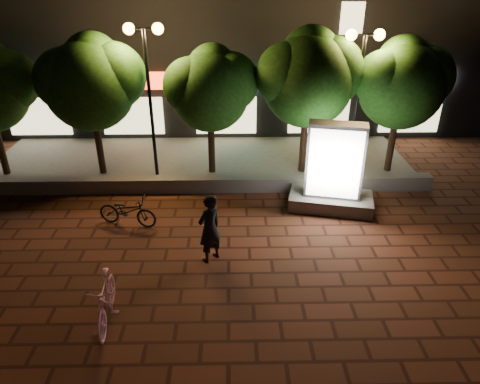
{
  "coord_description": "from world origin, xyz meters",
  "views": [
    {
      "loc": [
        1.21,
        -9.29,
        6.79
      ],
      "look_at": [
        1.44,
        1.5,
        1.22
      ],
      "focal_mm": 32.7,
      "sensor_mm": 36.0,
      "label": 1
    }
  ],
  "objects_px": {
    "ad_kiosk": "(333,175)",
    "scooter_parked": "(127,211)",
    "street_lamp_right": "(361,66)",
    "scooter_pink": "(106,300)",
    "tree_mid": "(211,86)",
    "tree_right": "(309,75)",
    "street_lamp_left": "(147,63)",
    "rider": "(210,228)",
    "tree_far_right": "(403,80)",
    "tree_left": "(91,80)"
  },
  "relations": [
    {
      "from": "ad_kiosk",
      "to": "scooter_parked",
      "type": "height_order",
      "value": "ad_kiosk"
    },
    {
      "from": "street_lamp_right",
      "to": "scooter_parked",
      "type": "relative_size",
      "value": 2.79
    },
    {
      "from": "street_lamp_right",
      "to": "scooter_pink",
      "type": "height_order",
      "value": "street_lamp_right"
    },
    {
      "from": "scooter_parked",
      "to": "tree_mid",
      "type": "bearing_deg",
      "value": -18.75
    },
    {
      "from": "tree_right",
      "to": "scooter_pink",
      "type": "height_order",
      "value": "tree_right"
    },
    {
      "from": "ad_kiosk",
      "to": "street_lamp_left",
      "type": "bearing_deg",
      "value": 157.33
    },
    {
      "from": "street_lamp_left",
      "to": "street_lamp_right",
      "type": "height_order",
      "value": "street_lamp_left"
    },
    {
      "from": "tree_mid",
      "to": "rider",
      "type": "distance_m",
      "value": 5.87
    },
    {
      "from": "tree_far_right",
      "to": "scooter_parked",
      "type": "bearing_deg",
      "value": -157.81
    },
    {
      "from": "tree_right",
      "to": "rider",
      "type": "distance_m",
      "value": 6.82
    },
    {
      "from": "scooter_parked",
      "to": "tree_right",
      "type": "bearing_deg",
      "value": -42.86
    },
    {
      "from": "ad_kiosk",
      "to": "tree_mid",
      "type": "bearing_deg",
      "value": 144.46
    },
    {
      "from": "tree_mid",
      "to": "rider",
      "type": "xyz_separation_m",
      "value": [
        0.09,
        -5.41,
        -2.27
      ]
    },
    {
      "from": "tree_right",
      "to": "ad_kiosk",
      "type": "bearing_deg",
      "value": -80.13
    },
    {
      "from": "street_lamp_right",
      "to": "scooter_pink",
      "type": "relative_size",
      "value": 2.71
    },
    {
      "from": "tree_left",
      "to": "tree_mid",
      "type": "bearing_deg",
      "value": -0.0
    },
    {
      "from": "street_lamp_right",
      "to": "rider",
      "type": "xyz_separation_m",
      "value": [
        -4.86,
        -5.15,
        -2.95
      ]
    },
    {
      "from": "tree_left",
      "to": "ad_kiosk",
      "type": "distance_m",
      "value": 8.55
    },
    {
      "from": "tree_mid",
      "to": "scooter_parked",
      "type": "xyz_separation_m",
      "value": [
        -2.39,
        -3.63,
        -2.75
      ]
    },
    {
      "from": "scooter_parked",
      "to": "street_lamp_right",
      "type": "bearing_deg",
      "value": -50.72
    },
    {
      "from": "tree_left",
      "to": "tree_right",
      "type": "bearing_deg",
      "value": 0.0
    },
    {
      "from": "scooter_pink",
      "to": "rider",
      "type": "height_order",
      "value": "rider"
    },
    {
      "from": "tree_right",
      "to": "scooter_pink",
      "type": "xyz_separation_m",
      "value": [
        -5.32,
        -7.57,
        -3.01
      ]
    },
    {
      "from": "tree_left",
      "to": "scooter_pink",
      "type": "relative_size",
      "value": 2.66
    },
    {
      "from": "scooter_pink",
      "to": "rider",
      "type": "xyz_separation_m",
      "value": [
        2.11,
        2.16,
        0.39
      ]
    },
    {
      "from": "rider",
      "to": "scooter_parked",
      "type": "relative_size",
      "value": 1.06
    },
    {
      "from": "tree_mid",
      "to": "street_lamp_left",
      "type": "bearing_deg",
      "value": -172.69
    },
    {
      "from": "tree_left",
      "to": "tree_mid",
      "type": "height_order",
      "value": "tree_left"
    },
    {
      "from": "scooter_pink",
      "to": "scooter_parked",
      "type": "distance_m",
      "value": 3.96
    },
    {
      "from": "tree_right",
      "to": "street_lamp_left",
      "type": "distance_m",
      "value": 5.38
    },
    {
      "from": "tree_right",
      "to": "tree_far_right",
      "type": "bearing_deg",
      "value": -0.0
    },
    {
      "from": "tree_left",
      "to": "ad_kiosk",
      "type": "relative_size",
      "value": 1.76
    },
    {
      "from": "tree_left",
      "to": "rider",
      "type": "xyz_separation_m",
      "value": [
        4.09,
        -5.41,
        -2.5
      ]
    },
    {
      "from": "scooter_pink",
      "to": "street_lamp_right",
      "type": "bearing_deg",
      "value": 41.73
    },
    {
      "from": "tree_left",
      "to": "rider",
      "type": "bearing_deg",
      "value": -52.93
    },
    {
      "from": "street_lamp_left",
      "to": "rider",
      "type": "height_order",
      "value": "street_lamp_left"
    },
    {
      "from": "tree_right",
      "to": "scooter_pink",
      "type": "distance_m",
      "value": 9.73
    },
    {
      "from": "tree_mid",
      "to": "street_lamp_left",
      "type": "xyz_separation_m",
      "value": [
        -2.05,
        -0.26,
        0.81
      ]
    },
    {
      "from": "tree_far_right",
      "to": "ad_kiosk",
      "type": "distance_m",
      "value": 4.45
    },
    {
      "from": "rider",
      "to": "street_lamp_left",
      "type": "bearing_deg",
      "value": -110.45
    },
    {
      "from": "tree_mid",
      "to": "scooter_pink",
      "type": "bearing_deg",
      "value": -104.94
    },
    {
      "from": "tree_left",
      "to": "tree_far_right",
      "type": "xyz_separation_m",
      "value": [
        10.5,
        -0.0,
        -0.08
      ]
    },
    {
      "from": "tree_left",
      "to": "scooter_parked",
      "type": "relative_size",
      "value": 2.74
    },
    {
      "from": "tree_far_right",
      "to": "rider",
      "type": "xyz_separation_m",
      "value": [
        -6.41,
        -5.41,
        -2.42
      ]
    },
    {
      "from": "tree_right",
      "to": "street_lamp_left",
      "type": "relative_size",
      "value": 0.98
    },
    {
      "from": "tree_left",
      "to": "scooter_parked",
      "type": "bearing_deg",
      "value": -66.17
    },
    {
      "from": "tree_right",
      "to": "tree_far_right",
      "type": "height_order",
      "value": "tree_right"
    },
    {
      "from": "ad_kiosk",
      "to": "rider",
      "type": "bearing_deg",
      "value": -143.65
    },
    {
      "from": "tree_far_right",
      "to": "scooter_pink",
      "type": "relative_size",
      "value": 2.59
    },
    {
      "from": "street_lamp_left",
      "to": "scooter_parked",
      "type": "xyz_separation_m",
      "value": [
        -0.34,
        -3.37,
        -3.56
      ]
    }
  ]
}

